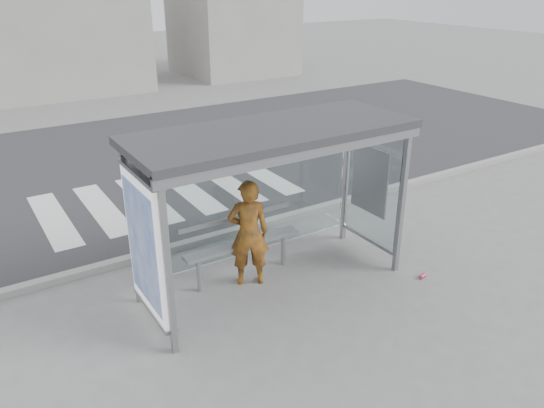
{
  "coord_description": "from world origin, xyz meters",
  "views": [
    {
      "loc": [
        -3.94,
        -6.2,
        4.64
      ],
      "look_at": [
        0.09,
        0.2,
        1.33
      ],
      "focal_mm": 35.0,
      "sensor_mm": 36.0,
      "label": 1
    }
  ],
  "objects_px": {
    "bus_shelter": "(250,173)",
    "bench": "(242,243)",
    "soda_can": "(423,276)",
    "person": "(248,233)"
  },
  "relations": [
    {
      "from": "bench",
      "to": "soda_can",
      "type": "bearing_deg",
      "value": -33.23
    },
    {
      "from": "bus_shelter",
      "to": "person",
      "type": "bearing_deg",
      "value": 69.97
    },
    {
      "from": "bus_shelter",
      "to": "person",
      "type": "relative_size",
      "value": 2.39
    },
    {
      "from": "bus_shelter",
      "to": "bench",
      "type": "height_order",
      "value": "bus_shelter"
    },
    {
      "from": "bus_shelter",
      "to": "person",
      "type": "height_order",
      "value": "bus_shelter"
    },
    {
      "from": "bus_shelter",
      "to": "soda_can",
      "type": "relative_size",
      "value": 33.05
    },
    {
      "from": "bus_shelter",
      "to": "soda_can",
      "type": "height_order",
      "value": "bus_shelter"
    },
    {
      "from": "bus_shelter",
      "to": "person",
      "type": "distance_m",
      "value": 1.12
    },
    {
      "from": "person",
      "to": "soda_can",
      "type": "xyz_separation_m",
      "value": [
        2.49,
        -1.43,
        -0.85
      ]
    },
    {
      "from": "person",
      "to": "soda_can",
      "type": "height_order",
      "value": "person"
    }
  ]
}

